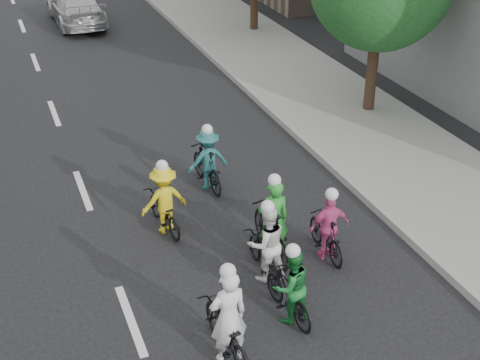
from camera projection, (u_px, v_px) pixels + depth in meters
ground at (131, 320)px, 11.90m from camera, size 120.00×120.00×0.00m
sidewalk_right at (295, 77)px, 22.56m from camera, size 4.00×80.00×0.15m
curb_right at (241, 84)px, 21.93m from camera, size 0.18×80.00×0.18m
cyclist_0 at (266, 250)px, 12.74m from camera, size 0.78×1.61×1.73m
cyclist_1 at (327, 231)px, 13.36m from camera, size 0.86×1.55×1.60m
cyclist_2 at (207, 163)px, 15.81m from camera, size 1.01×1.75×1.67m
cyclist_3 at (290, 290)px, 11.68m from camera, size 0.76×1.57×1.60m
cyclist_4 at (272, 227)px, 13.34m from camera, size 0.66×1.88×1.90m
cyclist_5 at (227, 327)px, 10.83m from camera, size 0.72×1.84×1.91m
cyclist_6 at (164, 205)px, 14.18m from camera, size 1.07×1.65×1.71m
follow_car_lead at (76, 8)px, 28.10m from camera, size 2.06×4.78×1.37m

